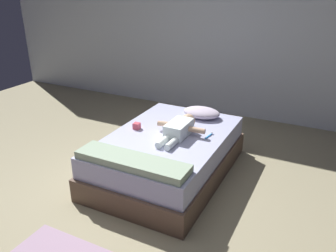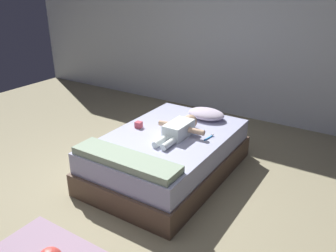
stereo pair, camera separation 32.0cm
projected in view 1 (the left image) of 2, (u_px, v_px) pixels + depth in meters
ground_plane at (107, 223)px, 2.88m from camera, size 8.00×8.00×0.00m
wall_behind_bed at (227, 20)px, 4.80m from camera, size 8.00×0.12×2.76m
bed at (168, 155)px, 3.54m from camera, size 1.14×1.72×0.45m
pillow at (202, 113)px, 3.88m from camera, size 0.43×0.30×0.11m
baby at (180, 128)px, 3.43m from camera, size 0.52×0.67×0.15m
toothbrush at (209, 135)px, 3.42m from camera, size 0.03×0.15×0.02m
blanket at (132, 161)px, 2.88m from camera, size 1.02×0.26×0.07m
toy_block at (137, 126)px, 3.58m from camera, size 0.07×0.07×0.07m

